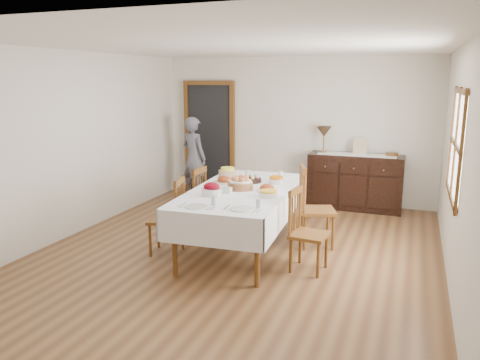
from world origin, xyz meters
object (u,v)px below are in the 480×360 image
(chair_left_far, at_px, (192,201))
(sideboard, at_px, (355,182))
(chair_right_far, at_px, (313,206))
(person, at_px, (194,155))
(chair_left_near, at_px, (170,216))
(table_lamp, at_px, (324,132))
(dining_table, at_px, (242,196))
(chair_right_near, at_px, (305,230))

(chair_left_far, xyz_separation_m, sideboard, (2.02, 2.23, -0.03))
(chair_right_far, height_order, person, person)
(chair_left_near, distance_m, sideboard, 3.58)
(table_lamp, bearing_deg, person, -172.81)
(dining_table, distance_m, chair_left_far, 0.99)
(chair_left_near, height_order, chair_left_far, same)
(chair_right_far, xyz_separation_m, sideboard, (0.29, 2.10, -0.08))
(chair_right_near, bearing_deg, sideboard, 1.76)
(chair_right_far, distance_m, table_lamp, 2.25)
(chair_right_near, height_order, table_lamp, table_lamp)
(chair_right_near, bearing_deg, chair_left_far, 74.78)
(chair_right_far, relative_size, person, 0.67)
(chair_left_near, bearing_deg, dining_table, 104.22)
(chair_right_near, xyz_separation_m, person, (-2.72, 2.64, 0.32))
(chair_left_near, relative_size, sideboard, 0.63)
(chair_left_near, relative_size, person, 0.60)
(chair_right_near, bearing_deg, table_lamp, 12.83)
(chair_left_far, xyz_separation_m, table_lamp, (1.46, 2.24, 0.80))
(dining_table, bearing_deg, sideboard, 63.29)
(person, bearing_deg, chair_right_far, 167.72)
(chair_left_far, bearing_deg, dining_table, 69.80)
(chair_right_far, bearing_deg, dining_table, 100.27)
(dining_table, distance_m, sideboard, 2.83)
(dining_table, height_order, sideboard, sideboard)
(chair_left_near, bearing_deg, chair_right_near, 79.86)
(sideboard, bearing_deg, dining_table, -113.48)
(chair_right_far, height_order, sideboard, chair_right_far)
(chair_right_far, distance_m, sideboard, 2.12)
(chair_left_near, bearing_deg, person, -172.70)
(chair_left_near, relative_size, chair_left_far, 1.00)
(dining_table, relative_size, chair_right_far, 2.25)
(chair_right_far, bearing_deg, chair_left_near, 98.42)
(chair_left_far, xyz_separation_m, chair_right_near, (1.81, -0.70, -0.01))
(chair_left_far, xyz_separation_m, chair_right_far, (1.73, 0.13, 0.05))
(chair_right_near, distance_m, sideboard, 2.94)
(chair_left_near, distance_m, chair_right_near, 1.74)
(chair_right_far, relative_size, table_lamp, 2.39)
(chair_right_near, bearing_deg, dining_table, 75.20)
(person, bearing_deg, sideboard, -152.10)
(chair_right_near, distance_m, chair_right_far, 0.84)
(dining_table, bearing_deg, person, 124.95)
(table_lamp, bearing_deg, chair_left_near, -114.70)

